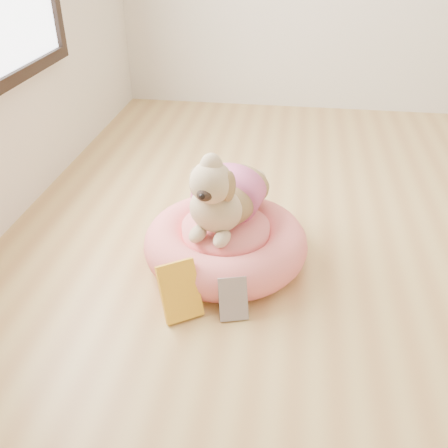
# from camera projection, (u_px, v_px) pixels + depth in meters

# --- Properties ---
(floor) EXTENTS (4.50, 4.50, 0.00)m
(floor) POSITION_uv_depth(u_px,v_px,m) (431.00, 288.00, 2.10)
(floor) COLOR tan
(floor) RESTS_ON ground
(pet_bed) EXTENTS (0.73, 0.73, 0.19)m
(pet_bed) POSITION_uv_depth(u_px,v_px,m) (226.00, 243.00, 2.23)
(pet_bed) COLOR #FF6379
(pet_bed) RESTS_ON floor
(dog) EXTENTS (0.46, 0.59, 0.39)m
(dog) POSITION_uv_depth(u_px,v_px,m) (224.00, 181.00, 2.10)
(dog) COLOR brown
(dog) RESTS_ON pet_bed
(book_yellow) EXTENTS (0.19, 0.19, 0.22)m
(book_yellow) POSITION_uv_depth(u_px,v_px,m) (180.00, 291.00, 1.92)
(book_yellow) COLOR #FFF91A
(book_yellow) RESTS_ON floor
(book_white) EXTENTS (0.13, 0.12, 0.16)m
(book_white) POSITION_uv_depth(u_px,v_px,m) (233.00, 299.00, 1.92)
(book_white) COLOR white
(book_white) RESTS_ON floor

